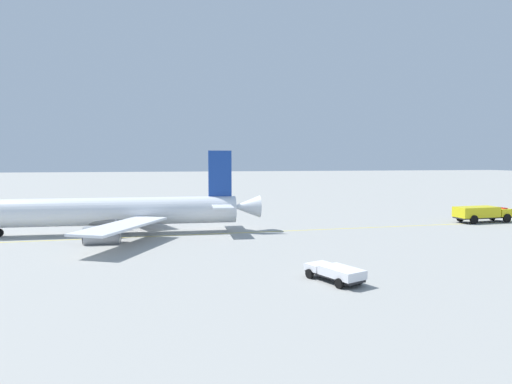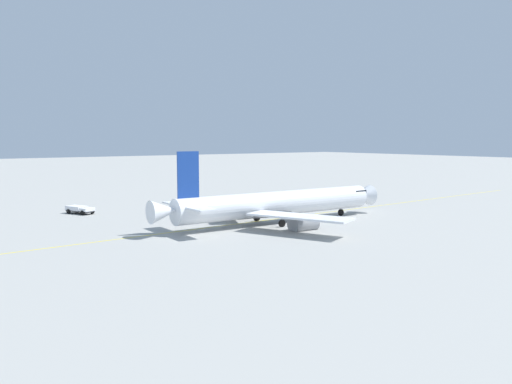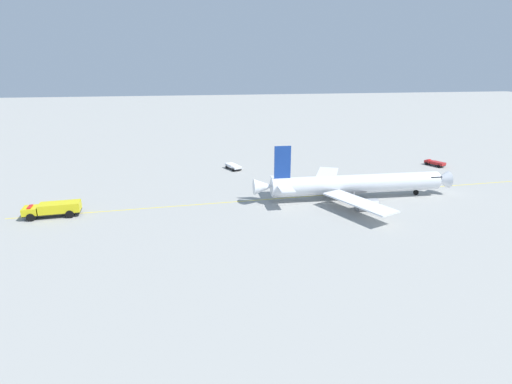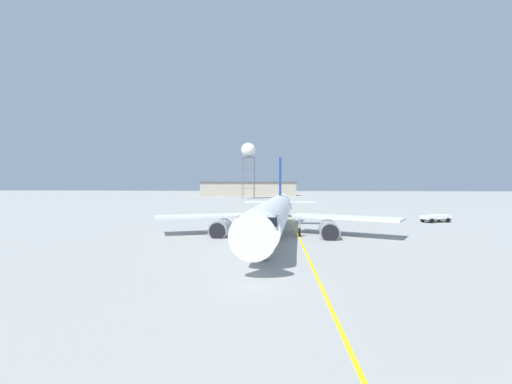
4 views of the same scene
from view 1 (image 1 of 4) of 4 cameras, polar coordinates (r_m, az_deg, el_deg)
The scene contains 5 objects.
ground_plane at distance 65.24m, azimuth -13.57°, elevation -4.70°, with size 600.00×600.00×0.00m, color #9E9E99.
airliner_main at distance 62.34m, azimuth -18.24°, elevation -2.60°, with size 41.02×33.05×11.48m.
pushback_tug_truck at distance 37.32m, azimuth 10.11°, elevation -10.08°, with size 3.95×5.64×1.30m.
fire_tender_truck at distance 79.04m, azimuth 27.00°, elevation -2.38°, with size 9.55×3.80×2.50m.
taxiway_centreline at distance 60.42m, azimuth -24.31°, elevation -5.66°, with size 141.73×6.70×0.01m.
Camera 1 is at (2.77, -64.41, 9.99)m, focal length 31.16 mm.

